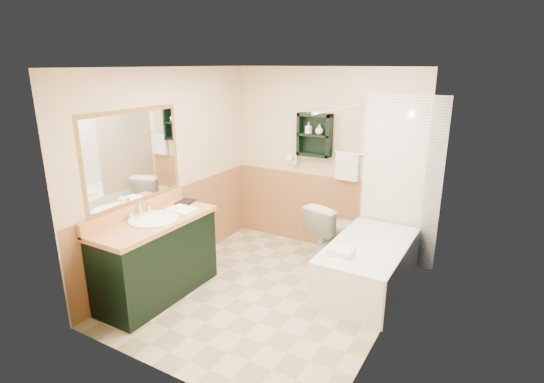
% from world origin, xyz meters
% --- Properties ---
extents(floor, '(3.00, 3.00, 0.00)m').
position_xyz_m(floor, '(0.00, 0.00, 0.00)').
color(floor, '#C5B48F').
rests_on(floor, ground).
extents(back_wall, '(2.60, 0.04, 2.40)m').
position_xyz_m(back_wall, '(0.00, 1.52, 1.20)').
color(back_wall, beige).
rests_on(back_wall, ground).
extents(left_wall, '(0.04, 3.00, 2.40)m').
position_xyz_m(left_wall, '(-1.32, 0.00, 1.20)').
color(left_wall, beige).
rests_on(left_wall, ground).
extents(right_wall, '(0.04, 3.00, 2.40)m').
position_xyz_m(right_wall, '(1.32, 0.00, 1.20)').
color(right_wall, beige).
rests_on(right_wall, ground).
extents(ceiling, '(2.60, 3.00, 0.04)m').
position_xyz_m(ceiling, '(0.00, 0.00, 2.42)').
color(ceiling, white).
rests_on(ceiling, back_wall).
extents(wainscot_left, '(2.98, 2.98, 1.00)m').
position_xyz_m(wainscot_left, '(-1.29, 0.00, 0.50)').
color(wainscot_left, '#B57949').
rests_on(wainscot_left, left_wall).
extents(wainscot_back, '(2.58, 2.58, 1.00)m').
position_xyz_m(wainscot_back, '(0.00, 1.49, 0.50)').
color(wainscot_back, '#B57949').
rests_on(wainscot_back, back_wall).
extents(mirror_frame, '(1.30, 1.30, 1.00)m').
position_xyz_m(mirror_frame, '(-1.27, -0.55, 1.50)').
color(mirror_frame, olive).
rests_on(mirror_frame, left_wall).
extents(mirror_glass, '(1.20, 1.20, 0.90)m').
position_xyz_m(mirror_glass, '(-1.27, -0.55, 1.50)').
color(mirror_glass, white).
rests_on(mirror_glass, left_wall).
extents(tile_right, '(1.50, 1.50, 2.10)m').
position_xyz_m(tile_right, '(1.28, 0.75, 1.05)').
color(tile_right, white).
rests_on(tile_right, right_wall).
extents(tile_back, '(0.95, 0.95, 2.10)m').
position_xyz_m(tile_back, '(1.03, 1.48, 1.05)').
color(tile_back, white).
rests_on(tile_back, back_wall).
extents(tile_accent, '(1.50, 1.50, 0.10)m').
position_xyz_m(tile_accent, '(1.27, 0.75, 1.90)').
color(tile_accent, '#12402C').
rests_on(tile_accent, right_wall).
extents(wall_shelf, '(0.45, 0.15, 0.55)m').
position_xyz_m(wall_shelf, '(-0.10, 1.41, 1.55)').
color(wall_shelf, black).
rests_on(wall_shelf, back_wall).
extents(hair_dryer, '(0.10, 0.24, 0.18)m').
position_xyz_m(hair_dryer, '(-0.40, 1.43, 1.20)').
color(hair_dryer, white).
rests_on(hair_dryer, back_wall).
extents(towel_bar, '(0.40, 0.06, 0.40)m').
position_xyz_m(towel_bar, '(0.35, 1.45, 1.35)').
color(towel_bar, white).
rests_on(towel_bar, back_wall).
extents(curtain_rod, '(0.03, 1.60, 0.03)m').
position_xyz_m(curtain_rod, '(0.53, 0.75, 2.00)').
color(curtain_rod, silver).
rests_on(curtain_rod, back_wall).
extents(shower_curtain, '(1.05, 1.05, 1.70)m').
position_xyz_m(shower_curtain, '(0.53, 0.92, 1.15)').
color(shower_curtain, '#C6B595').
rests_on(shower_curtain, curtain_rod).
extents(vanity, '(0.59, 1.38, 0.88)m').
position_xyz_m(vanity, '(-0.99, -0.61, 0.44)').
color(vanity, black).
rests_on(vanity, ground).
extents(bathtub, '(0.79, 1.50, 0.53)m').
position_xyz_m(bathtub, '(0.93, 0.69, 0.26)').
color(bathtub, white).
rests_on(bathtub, ground).
extents(toilet, '(0.63, 0.86, 0.75)m').
position_xyz_m(toilet, '(0.30, 1.20, 0.37)').
color(toilet, white).
rests_on(toilet, ground).
extents(counter_towel, '(0.29, 0.23, 0.04)m').
position_xyz_m(counter_towel, '(-0.89, -0.28, 0.90)').
color(counter_towel, white).
rests_on(counter_towel, vanity).
extents(vanity_book, '(0.17, 0.05, 0.23)m').
position_xyz_m(vanity_book, '(-1.16, -0.03, 0.99)').
color(vanity_book, black).
rests_on(vanity_book, vanity).
extents(tub_towel, '(0.25, 0.21, 0.07)m').
position_xyz_m(tub_towel, '(0.74, 0.28, 0.56)').
color(tub_towel, white).
rests_on(tub_towel, bathtub).
extents(soap_bottle_a, '(0.09, 0.15, 0.07)m').
position_xyz_m(soap_bottle_a, '(-0.18, 1.40, 1.60)').
color(soap_bottle_a, white).
rests_on(soap_bottle_a, wall_shelf).
extents(soap_bottle_b, '(0.11, 0.14, 0.10)m').
position_xyz_m(soap_bottle_b, '(-0.03, 1.40, 1.62)').
color(soap_bottle_b, white).
rests_on(soap_bottle_b, wall_shelf).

